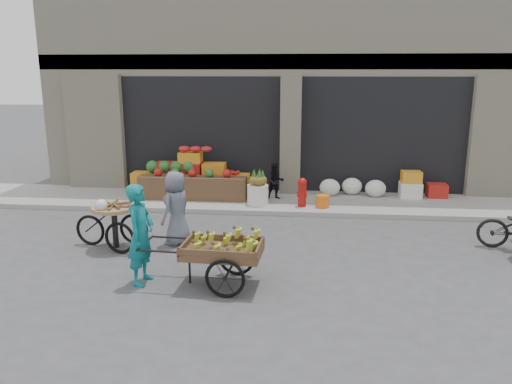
# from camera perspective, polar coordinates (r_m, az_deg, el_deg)

# --- Properties ---
(ground) EXTENTS (80.00, 80.00, 0.00)m
(ground) POSITION_cam_1_polar(r_m,az_deg,el_deg) (9.04, 2.77, -8.24)
(ground) COLOR #424244
(ground) RESTS_ON ground
(sidewalk) EXTENTS (18.00, 2.20, 0.12)m
(sidewalk) POSITION_cam_1_polar(r_m,az_deg,el_deg) (12.91, 3.73, -1.18)
(sidewalk) COLOR gray
(sidewalk) RESTS_ON ground
(building) EXTENTS (14.00, 6.45, 7.00)m
(building) POSITION_cam_1_polar(r_m,az_deg,el_deg) (16.41, 4.43, 13.68)
(building) COLOR beige
(building) RESTS_ON ground
(fruit_display) EXTENTS (3.10, 1.12, 1.24)m
(fruit_display) POSITION_cam_1_polar(r_m,az_deg,el_deg) (13.35, -6.90, 1.95)
(fruit_display) COLOR #AD1E18
(fruit_display) RESTS_ON sidewalk
(pineapple_bin) EXTENTS (0.52, 0.52, 0.50)m
(pineapple_bin) POSITION_cam_1_polar(r_m,az_deg,el_deg) (12.40, 0.20, -0.30)
(pineapple_bin) COLOR silver
(pineapple_bin) RESTS_ON sidewalk
(fire_hydrant) EXTENTS (0.22, 0.22, 0.71)m
(fire_hydrant) POSITION_cam_1_polar(r_m,az_deg,el_deg) (12.26, 5.30, 0.12)
(fire_hydrant) COLOR #A5140F
(fire_hydrant) RESTS_ON sidewalk
(orange_bucket) EXTENTS (0.32, 0.32, 0.30)m
(orange_bucket) POSITION_cam_1_polar(r_m,az_deg,el_deg) (12.28, 7.61, -1.05)
(orange_bucket) COLOR orange
(orange_bucket) RESTS_ON sidewalk
(right_bay_goods) EXTENTS (3.35, 0.60, 0.70)m
(right_bay_goods) POSITION_cam_1_polar(r_m,az_deg,el_deg) (13.59, 14.94, 0.64)
(right_bay_goods) COLOR silver
(right_bay_goods) RESTS_ON sidewalk
(seated_person) EXTENTS (0.51, 0.43, 0.93)m
(seated_person) POSITION_cam_1_polar(r_m,az_deg,el_deg) (12.90, 2.23, 1.22)
(seated_person) COLOR black
(seated_person) RESTS_ON sidewalk
(banana_cart) EXTENTS (2.17, 0.99, 0.89)m
(banana_cart) POSITION_cam_1_polar(r_m,az_deg,el_deg) (7.99, -4.21, -6.33)
(banana_cart) COLOR brown
(banana_cart) RESTS_ON ground
(vendor_woman) EXTENTS (0.46, 0.64, 1.65)m
(vendor_woman) POSITION_cam_1_polar(r_m,az_deg,el_deg) (8.22, -13.05, -4.74)
(vendor_woman) COLOR #0F6F73
(vendor_woman) RESTS_ON ground
(tricycle_cart) EXTENTS (1.45, 0.96, 0.95)m
(tricycle_cart) POSITION_cam_1_polar(r_m,az_deg,el_deg) (10.05, -15.91, -3.07)
(tricycle_cart) COLOR #9E7F51
(tricycle_cart) RESTS_ON ground
(vendor_grey) EXTENTS (0.71, 0.85, 1.48)m
(vendor_grey) POSITION_cam_1_polar(r_m,az_deg,el_deg) (9.95, -9.11, -1.82)
(vendor_grey) COLOR slate
(vendor_grey) RESTS_ON ground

